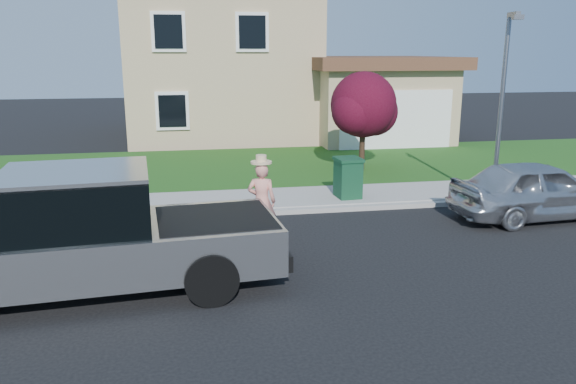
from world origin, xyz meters
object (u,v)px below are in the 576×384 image
(woman, at_px, (262,200))
(trash_bin, at_px, (348,177))
(pickup_truck, at_px, (88,236))
(ornamental_tree, at_px, (364,108))
(sedan, at_px, (538,190))
(street_lamp, at_px, (503,99))

(woman, relative_size, trash_bin, 1.73)
(pickup_truck, relative_size, ornamental_tree, 2.03)
(woman, height_order, trash_bin, woman)
(sedan, distance_m, street_lamp, 2.39)
(pickup_truck, xyz_separation_m, ornamental_tree, (7.21, 8.18, 1.17))
(woman, relative_size, ornamental_tree, 0.57)
(woman, height_order, sedan, woman)
(sedan, xyz_separation_m, ornamental_tree, (-2.55, 5.62, 1.43))
(sedan, bearing_deg, pickup_truck, 101.10)
(pickup_truck, height_order, street_lamp, street_lamp)
(pickup_truck, relative_size, trash_bin, 6.16)
(ornamental_tree, height_order, trash_bin, ornamental_tree)
(ornamental_tree, bearing_deg, pickup_truck, -131.40)
(woman, xyz_separation_m, street_lamp, (6.23, 1.57, 1.87))
(sedan, height_order, trash_bin, sedan)
(woman, distance_m, trash_bin, 3.65)
(sedan, bearing_deg, woman, 89.59)
(ornamental_tree, relative_size, trash_bin, 3.03)
(woman, bearing_deg, pickup_truck, 51.37)
(woman, xyz_separation_m, trash_bin, (2.60, 2.54, -0.18))
(pickup_truck, distance_m, sedan, 10.10)
(woman, relative_size, street_lamp, 0.38)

